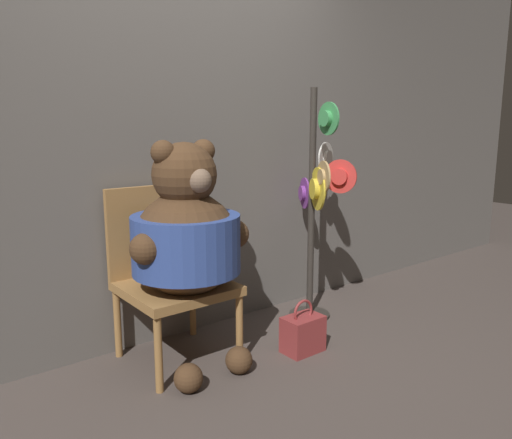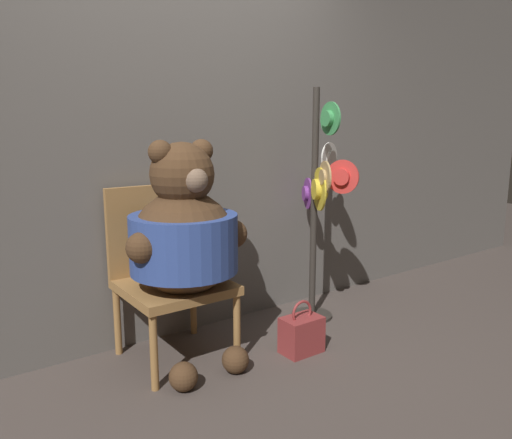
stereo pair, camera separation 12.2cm
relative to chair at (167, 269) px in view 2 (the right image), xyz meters
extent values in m
plane|color=#4C423D|center=(0.15, -0.52, -0.51)|extent=(14.00, 14.00, 0.00)
cube|color=#66605B|center=(0.15, 0.27, 0.89)|extent=(8.00, 0.10, 2.80)
cylinder|color=#9E703D|center=(-0.25, -0.34, -0.31)|extent=(0.04, 0.04, 0.40)
cylinder|color=#9E703D|center=(0.25, -0.34, -0.31)|extent=(0.04, 0.04, 0.40)
cylinder|color=#9E703D|center=(-0.25, 0.15, -0.31)|extent=(0.04, 0.04, 0.40)
cylinder|color=#9E703D|center=(0.25, 0.15, -0.31)|extent=(0.04, 0.04, 0.40)
cube|color=#9E703D|center=(0.00, -0.10, -0.08)|extent=(0.55, 0.56, 0.05)
cube|color=#9E703D|center=(0.00, 0.17, 0.20)|extent=(0.55, 0.04, 0.52)
sphere|color=#4C331E|center=(0.02, -0.18, 0.18)|extent=(0.57, 0.57, 0.57)
cylinder|color=#334C99|center=(0.02, -0.18, 0.18)|extent=(0.58, 0.58, 0.31)
sphere|color=#4C331E|center=(0.02, -0.18, 0.55)|extent=(0.34, 0.34, 0.34)
sphere|color=#4C331E|center=(-0.10, -0.18, 0.67)|extent=(0.12, 0.12, 0.12)
sphere|color=#4C331E|center=(0.14, -0.18, 0.67)|extent=(0.12, 0.12, 0.12)
sphere|color=#7A604C|center=(0.02, -0.32, 0.53)|extent=(0.12, 0.12, 0.12)
sphere|color=#4C331E|center=(-0.25, -0.25, 0.21)|extent=(0.16, 0.16, 0.16)
sphere|color=#4C331E|center=(0.29, -0.25, 0.21)|extent=(0.16, 0.16, 0.16)
sphere|color=#4C331E|center=(-0.13, -0.43, -0.43)|extent=(0.15, 0.15, 0.15)
sphere|color=#4C331E|center=(0.18, -0.43, -0.43)|extent=(0.15, 0.15, 0.15)
cylinder|color=#332D28|center=(1.04, -0.08, -0.50)|extent=(0.28, 0.28, 0.02)
cylinder|color=#332D28|center=(1.04, -0.08, 0.27)|extent=(0.04, 0.04, 1.54)
cylinder|color=#7A388E|center=(1.12, 0.06, 0.33)|extent=(0.11, 0.20, 0.22)
cylinder|color=#7A388E|center=(1.12, 0.06, 0.33)|extent=(0.10, 0.12, 0.10)
cylinder|color=red|center=(1.12, -0.26, 0.48)|extent=(0.10, 0.20, 0.22)
cylinder|color=red|center=(1.12, -0.26, 0.48)|extent=(0.10, 0.12, 0.10)
cylinder|color=silver|center=(1.23, -0.02, 0.58)|extent=(0.21, 0.08, 0.21)
cylinder|color=silver|center=(1.23, -0.02, 0.58)|extent=(0.11, 0.09, 0.10)
cylinder|color=yellow|center=(0.98, -0.19, 0.40)|extent=(0.14, 0.25, 0.28)
cylinder|color=yellow|center=(0.98, -0.19, 0.40)|extent=(0.13, 0.15, 0.13)
cylinder|color=#3D9351|center=(1.02, -0.24, 0.84)|extent=(0.05, 0.20, 0.20)
cylinder|color=#3D9351|center=(1.02, -0.24, 0.84)|extent=(0.09, 0.11, 0.10)
cylinder|color=tan|center=(0.96, -0.26, 0.48)|extent=(0.09, 0.19, 0.20)
cylinder|color=tan|center=(0.96, -0.26, 0.48)|extent=(0.08, 0.11, 0.10)
cube|color=maroon|center=(0.62, -0.46, -0.40)|extent=(0.23, 0.16, 0.21)
torus|color=maroon|center=(0.62, -0.46, -0.26)|extent=(0.14, 0.02, 0.14)
camera|label=1|loc=(-1.28, -2.43, 0.81)|focal=35.00mm
camera|label=2|loc=(-1.19, -2.51, 0.81)|focal=35.00mm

